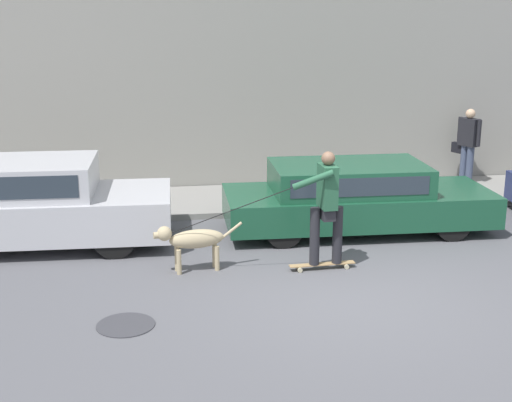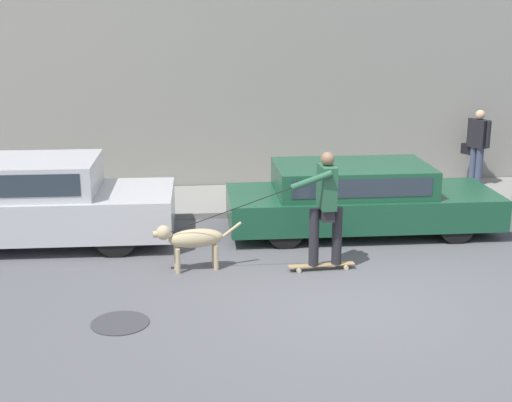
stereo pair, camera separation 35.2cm
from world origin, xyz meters
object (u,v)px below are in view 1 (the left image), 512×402
object	(u,v)px
parked_car_0	(24,205)
parked_car_1	(355,197)
skateboarder	(326,203)
dog	(193,240)
pedestrian_with_bag	(468,142)

from	to	relation	value
parked_car_0	parked_car_1	world-z (taller)	parked_car_0
parked_car_1	skateboarder	size ratio (longest dim) A/B	1.64
dog	pedestrian_with_bag	world-z (taller)	pedestrian_with_bag
parked_car_0	skateboarder	size ratio (longest dim) A/B	1.65
parked_car_1	skateboarder	distance (m)	2.06
parked_car_0	dog	bearing A→B (deg)	-29.35
parked_car_1	dog	bearing A→B (deg)	-150.21
parked_car_1	pedestrian_with_bag	xyz separation A→B (m)	(3.21, 2.62, 0.40)
parked_car_0	dog	xyz separation A→B (m)	(2.60, -1.57, -0.21)
parked_car_1	pedestrian_with_bag	distance (m)	4.16
skateboarder	pedestrian_with_bag	size ratio (longest dim) A/B	1.76
parked_car_1	parked_car_0	bearing A→B (deg)	-178.73
parked_car_0	pedestrian_with_bag	distance (m)	9.09
skateboarder	parked_car_1	bearing A→B (deg)	-121.42
pedestrian_with_bag	dog	bearing A→B (deg)	-171.36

